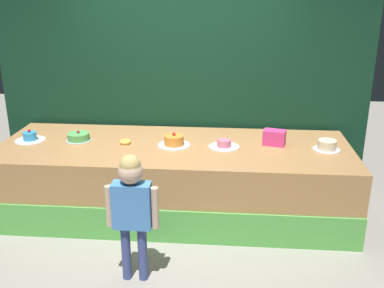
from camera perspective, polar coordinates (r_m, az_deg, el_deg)
The scene contains 11 objects.
ground_plane at distance 4.53m, azimuth -3.21°, elevation -12.27°, with size 12.00×12.00×0.00m, color gray.
stage_platform at distance 4.93m, azimuth -2.23°, elevation -4.43°, with size 3.75×1.35×0.77m.
curtain_backdrop at distance 5.35m, azimuth -1.36°, elevation 9.91°, with size 4.39×0.08×2.99m, color #113823.
child_figure at distance 3.69m, azimuth -7.63°, elevation -7.23°, with size 0.44×0.20×1.14m.
pink_box at distance 4.86m, azimuth 10.39°, elevation 0.80°, with size 0.23×0.15×0.16m, color #EA3D8B.
donut at distance 4.89m, azimuth -8.45°, elevation 0.27°, with size 0.12×0.12×0.04m, color #F2BF4C.
cake_far_left at distance 5.23m, azimuth -19.85°, elevation 0.78°, with size 0.33×0.33×0.13m.
cake_left at distance 5.08m, azimuth -14.18°, elevation 0.87°, with size 0.28×0.28×0.12m.
cake_center at distance 4.77m, azimuth -2.30°, elevation 0.37°, with size 0.35×0.35×0.15m.
cake_right at distance 4.74m, azimuth 4.08°, elevation -0.07°, with size 0.33×0.33×0.08m.
cake_far_right at distance 4.85m, azimuth 16.73°, elevation -0.19°, with size 0.28×0.28×0.11m.
Camera 1 is at (0.58, -3.81, 2.38)m, focal length 42.08 mm.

